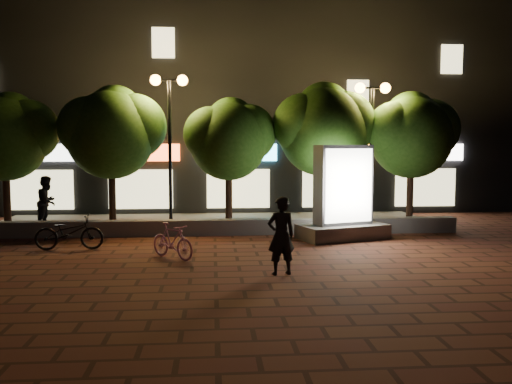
{
  "coord_description": "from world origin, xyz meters",
  "views": [
    {
      "loc": [
        -0.05,
        -13.28,
        2.9
      ],
      "look_at": [
        1.14,
        1.5,
        1.61
      ],
      "focal_mm": 37.71,
      "sensor_mm": 36.0,
      "label": 1
    }
  ],
  "objects": [
    {
      "name": "ad_kiosk",
      "position": [
        3.96,
        2.98,
        1.17
      ],
      "size": [
        2.97,
        2.12,
        2.91
      ],
      "color": "#605F59",
      "rests_on": "ground"
    },
    {
      "name": "building_block",
      "position": [
        -0.01,
        12.99,
        5.0
      ],
      "size": [
        28.0,
        8.12,
        11.3
      ],
      "color": "black",
      "rests_on": "ground"
    },
    {
      "name": "scooter_pink",
      "position": [
        -1.1,
        0.41,
        0.46
      ],
      "size": [
        1.38,
        1.39,
        0.92
      ],
      "primitive_type": "imported",
      "rotation": [
        0.0,
        0.0,
        0.78
      ],
      "color": "#DA8BBE",
      "rests_on": "ground"
    },
    {
      "name": "tree_mid",
      "position": [
        0.55,
        5.46,
        3.22
      ],
      "size": [
        3.24,
        2.7,
        4.5
      ],
      "color": "#311B13",
      "rests_on": "sidewalk"
    },
    {
      "name": "sidewalk",
      "position": [
        0.0,
        6.5,
        0.04
      ],
      "size": [
        16.0,
        5.0,
        0.08
      ],
      "primitive_type": "cube",
      "color": "#605F59",
      "rests_on": "ground"
    },
    {
      "name": "scooter_parked",
      "position": [
        -4.04,
        1.83,
        0.49
      ],
      "size": [
        1.88,
        0.72,
        0.98
      ],
      "primitive_type": "imported",
      "rotation": [
        0.0,
        0.0,
        1.61
      ],
      "color": "black",
      "rests_on": "ground"
    },
    {
      "name": "street_lamp_left",
      "position": [
        -1.5,
        5.2,
        4.03
      ],
      "size": [
        1.26,
        0.36,
        5.18
      ],
      "color": "black",
      "rests_on": "sidewalk"
    },
    {
      "name": "rider",
      "position": [
        1.46,
        -1.49,
        0.88
      ],
      "size": [
        0.72,
        0.56,
        1.77
      ],
      "primitive_type": "imported",
      "rotation": [
        0.0,
        0.0,
        3.38
      ],
      "color": "black",
      "rests_on": "ground"
    },
    {
      "name": "street_lamp_right",
      "position": [
        5.5,
        5.2,
        3.89
      ],
      "size": [
        1.26,
        0.36,
        4.98
      ],
      "color": "black",
      "rests_on": "sidewalk"
    },
    {
      "name": "tree_far_right",
      "position": [
        7.05,
        5.46,
        3.37
      ],
      "size": [
        3.48,
        2.9,
        4.76
      ],
      "color": "#311B13",
      "rests_on": "sidewalk"
    },
    {
      "name": "pedestrian",
      "position": [
        -5.73,
        5.58,
        0.97
      ],
      "size": [
        0.82,
        0.97,
        1.77
      ],
      "primitive_type": "imported",
      "rotation": [
        0.0,
        0.0,
        1.39
      ],
      "color": "black",
      "rests_on": "sidewalk"
    },
    {
      "name": "ground",
      "position": [
        0.0,
        0.0,
        0.0
      ],
      "size": [
        80.0,
        80.0,
        0.0
      ],
      "primitive_type": "plane",
      "color": "#512919",
      "rests_on": "ground"
    },
    {
      "name": "tree_far_left",
      "position": [
        -6.95,
        5.46,
        3.29
      ],
      "size": [
        3.36,
        2.8,
        4.63
      ],
      "color": "#311B13",
      "rests_on": "sidewalk"
    },
    {
      "name": "tree_left",
      "position": [
        -3.45,
        5.46,
        3.44
      ],
      "size": [
        3.6,
        3.0,
        4.89
      ],
      "color": "#311B13",
      "rests_on": "sidewalk"
    },
    {
      "name": "tree_right",
      "position": [
        3.86,
        5.46,
        3.57
      ],
      "size": [
        3.72,
        3.1,
        5.07
      ],
      "color": "#311B13",
      "rests_on": "sidewalk"
    },
    {
      "name": "retaining_wall",
      "position": [
        0.0,
        4.0,
        0.25
      ],
      "size": [
        16.0,
        0.45,
        0.5
      ],
      "primitive_type": "cube",
      "color": "#605F59",
      "rests_on": "ground"
    }
  ]
}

